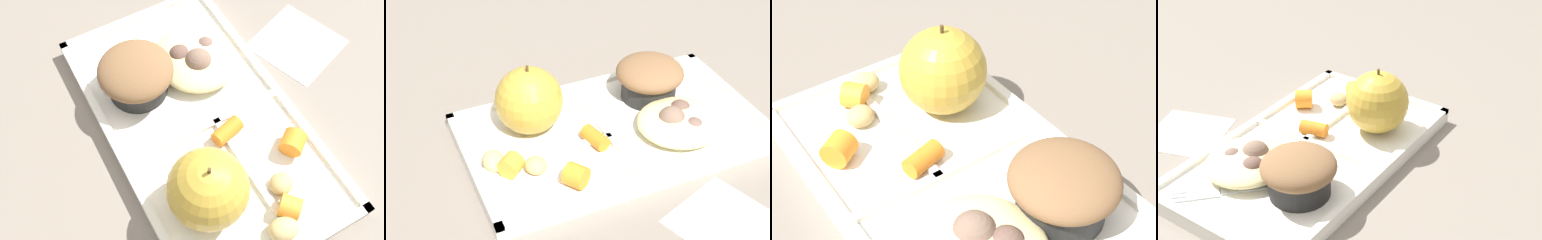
# 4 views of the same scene
# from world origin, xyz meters

# --- Properties ---
(ground) EXTENTS (6.00, 6.00, 0.00)m
(ground) POSITION_xyz_m (0.00, 0.00, 0.00)
(ground) COLOR slate
(lunch_tray) EXTENTS (0.39, 0.22, 0.02)m
(lunch_tray) POSITION_xyz_m (-0.00, -0.00, 0.01)
(lunch_tray) COLOR white
(lunch_tray) RESTS_ON ground
(green_apple) EXTENTS (0.09, 0.09, 0.10)m
(green_apple) POSITION_xyz_m (-0.10, 0.05, 0.06)
(green_apple) COLOR #B79333
(green_apple) RESTS_ON lunch_tray
(bran_muffin) EXTENTS (0.09, 0.09, 0.06)m
(bran_muffin) POSITION_xyz_m (0.08, 0.05, 0.05)
(bran_muffin) COLOR black
(bran_muffin) RESTS_ON lunch_tray
(carrot_slice_large) EXTENTS (0.03, 0.03, 0.03)m
(carrot_slice_large) POSITION_xyz_m (-0.15, -0.03, 0.03)
(carrot_slice_large) COLOR orange
(carrot_slice_large) RESTS_ON lunch_tray
(carrot_slice_center) EXTENTS (0.04, 0.04, 0.03)m
(carrot_slice_center) POSITION_xyz_m (-0.09, -0.08, 0.03)
(carrot_slice_center) COLOR orange
(carrot_slice_center) RESTS_ON lunch_tray
(carrot_slice_near_corner) EXTENTS (0.03, 0.04, 0.02)m
(carrot_slice_near_corner) POSITION_xyz_m (-0.03, -0.02, 0.03)
(carrot_slice_near_corner) COLOR orange
(carrot_slice_near_corner) RESTS_ON lunch_tray
(potato_chunk_large) EXTENTS (0.03, 0.03, 0.02)m
(potato_chunk_large) POSITION_xyz_m (-0.12, -0.04, 0.03)
(potato_chunk_large) COLOR tan
(potato_chunk_large) RESTS_ON lunch_tray
(potato_chunk_corner) EXTENTS (0.03, 0.04, 0.02)m
(potato_chunk_corner) POSITION_xyz_m (-0.16, -0.01, 0.03)
(potato_chunk_corner) COLOR tan
(potato_chunk_corner) RESTS_ON lunch_tray
(egg_noodle_pile) EXTENTS (0.11, 0.11, 0.03)m
(egg_noodle_pile) POSITION_xyz_m (0.08, -0.04, 0.03)
(egg_noodle_pile) COLOR beige
(egg_noodle_pile) RESTS_ON lunch_tray
(meatball_side) EXTENTS (0.04, 0.04, 0.04)m
(meatball_side) POSITION_xyz_m (0.07, -0.03, 0.03)
(meatball_side) COLOR #755B4C
(meatball_side) RESTS_ON lunch_tray
(meatball_back) EXTENTS (0.03, 0.03, 0.03)m
(meatball_back) POSITION_xyz_m (0.09, -0.06, 0.03)
(meatball_back) COLOR brown
(meatball_back) RESTS_ON lunch_tray
(meatball_front) EXTENTS (0.03, 0.03, 0.03)m
(meatball_front) POSITION_xyz_m (0.09, -0.02, 0.03)
(meatball_front) COLOR brown
(meatball_front) RESTS_ON lunch_tray
(plastic_fork) EXTENTS (0.12, 0.12, 0.00)m
(plastic_fork) POSITION_xyz_m (0.13, -0.03, 0.02)
(plastic_fork) COLOR silver
(plastic_fork) RESTS_ON lunch_tray
(paper_napkin) EXTENTS (0.13, 0.13, 0.00)m
(paper_napkin) POSITION_xyz_m (0.05, -0.19, 0.00)
(paper_napkin) COLOR white
(paper_napkin) RESTS_ON ground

